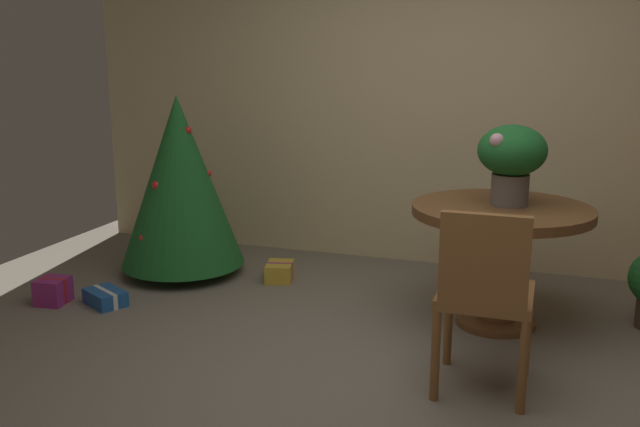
{
  "coord_description": "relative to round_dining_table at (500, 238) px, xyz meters",
  "views": [
    {
      "loc": [
        0.72,
        -3.08,
        1.62
      ],
      "look_at": [
        -0.5,
        0.53,
        0.73
      ],
      "focal_mm": 38.79,
      "sensor_mm": 36.0,
      "label": 1
    }
  ],
  "objects": [
    {
      "name": "ground_plane",
      "position": [
        -0.47,
        -1.01,
        -0.54
      ],
      "size": [
        6.6,
        6.6,
        0.0
      ],
      "primitive_type": "plane",
      "color": "#756B5B"
    },
    {
      "name": "back_wall_panel",
      "position": [
        -0.47,
        1.19,
        0.76
      ],
      "size": [
        6.0,
        0.1,
        2.6
      ],
      "primitive_type": "cube",
      "color": "beige",
      "rests_on": "ground_plane"
    },
    {
      "name": "round_dining_table",
      "position": [
        0.0,
        0.0,
        0.0
      ],
      "size": [
        1.05,
        1.05,
        0.74
      ],
      "color": "brown",
      "rests_on": "ground_plane"
    },
    {
      "name": "flower_vase",
      "position": [
        0.03,
        0.04,
        0.49
      ],
      "size": [
        0.4,
        0.4,
        0.47
      ],
      "color": "#665B51",
      "rests_on": "round_dining_table"
    },
    {
      "name": "wooden_chair_near",
      "position": [
        0.0,
        -0.93,
        -0.02
      ],
      "size": [
        0.44,
        0.46,
        0.93
      ],
      "color": "brown",
      "rests_on": "ground_plane"
    },
    {
      "name": "holiday_tree",
      "position": [
        -2.3,
        0.28,
        0.16
      ],
      "size": [
        0.9,
        0.9,
        1.32
      ],
      "color": "brown",
      "rests_on": "ground_plane"
    },
    {
      "name": "gift_box_purple",
      "position": [
        -2.8,
        -0.57,
        -0.46
      ],
      "size": [
        0.2,
        0.22,
        0.17
      ],
      "color": "#9E287A",
      "rests_on": "ground_plane"
    },
    {
      "name": "gift_box_gold",
      "position": [
        -1.56,
        0.36,
        -0.48
      ],
      "size": [
        0.24,
        0.28,
        0.13
      ],
      "color": "gold",
      "rests_on": "ground_plane"
    },
    {
      "name": "gift_box_blue",
      "position": [
        -2.46,
        -0.48,
        -0.49
      ],
      "size": [
        0.34,
        0.3,
        0.1
      ],
      "color": "#1E569E",
      "rests_on": "ground_plane"
    }
  ]
}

